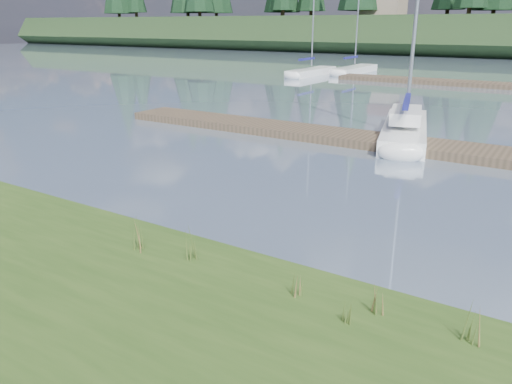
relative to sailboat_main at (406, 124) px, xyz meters
The scene contains 13 objects.
ground 18.73m from the sailboat_main, 88.57° to the left, with size 200.00×200.00×0.00m, color slate.
sailboat_main is the anchor object (origin of this frame).
dock_near 4.21m from the sailboat_main, 147.13° to the right, with size 16.00×2.00×0.30m, color #4C3D2C.
sailboat_bg_0 24.32m from the sailboat_main, 124.48° to the left, with size 1.59×7.50×10.91m.
sailboat_bg_1 26.64m from the sailboat_main, 115.55° to the left, with size 1.65×8.10×12.06m.
weed_0 13.65m from the sailboat_main, 88.52° to the right, with size 0.17×0.14×0.67m.
weed_1 13.94m from the sailboat_main, 79.96° to the right, with size 0.17×0.14×0.40m.
weed_2 14.03m from the sailboat_main, 74.77° to the right, with size 0.17×0.14×0.67m.
weed_3 13.84m from the sailboat_main, 92.68° to the right, with size 0.17×0.14×0.61m.
weed_4 14.44m from the sailboat_main, 76.63° to the right, with size 0.17×0.14×0.38m.
weed_5 14.39m from the sailboat_main, 70.26° to the right, with size 0.17×0.14×0.59m.
mud_lip 12.90m from the sailboat_main, 87.92° to the right, with size 60.00×0.50×0.14m, color #33281C.
house_0 62.92m from the sailboat_main, 110.14° to the left, with size 6.30×5.30×4.65m.
Camera 1 is at (5.00, -8.27, 4.20)m, focal length 35.00 mm.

